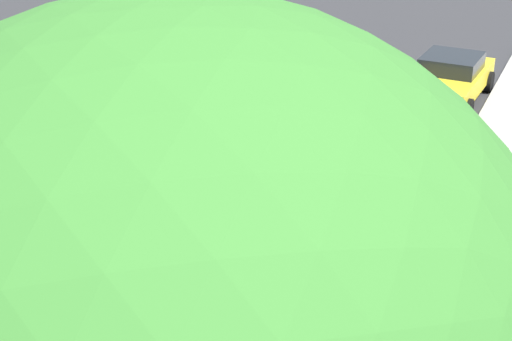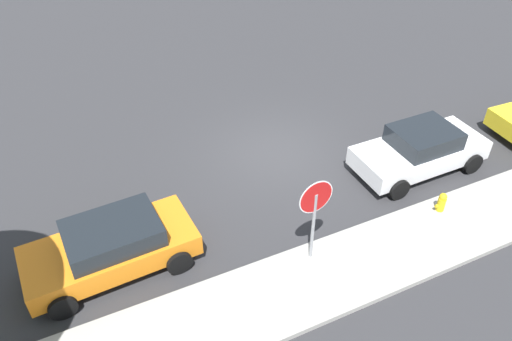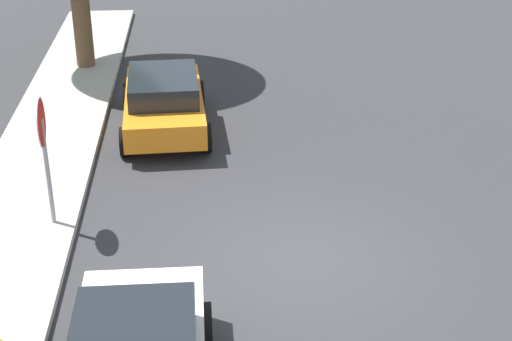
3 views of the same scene
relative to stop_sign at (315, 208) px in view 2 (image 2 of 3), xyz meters
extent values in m
plane|color=#2D2D30|center=(-1.33, -4.38, -1.75)|extent=(60.00, 60.00, 0.00)
cube|color=#9E9B93|center=(-1.33, 0.70, -1.68)|extent=(32.00, 2.19, 0.14)
cylinder|color=gray|center=(0.00, 0.00, -0.67)|extent=(0.08, 0.08, 2.15)
cylinder|color=white|center=(0.00, 0.00, 0.32)|extent=(0.89, 0.06, 0.89)
cylinder|color=red|center=(0.00, 0.00, 0.32)|extent=(0.83, 0.07, 0.83)
cube|color=orange|center=(4.45, -1.84, -1.16)|extent=(4.09, 1.93, 0.57)
cube|color=black|center=(4.33, -1.85, -0.64)|extent=(2.24, 1.64, 0.49)
cylinder|color=black|center=(5.77, -0.91, -1.43)|extent=(0.65, 0.25, 0.64)
cylinder|color=black|center=(5.86, -2.65, -1.43)|extent=(0.65, 0.25, 0.64)
cylinder|color=black|center=(3.05, -1.04, -1.43)|extent=(0.65, 0.25, 0.64)
cylinder|color=black|center=(3.13, -2.78, -1.43)|extent=(0.65, 0.25, 0.64)
cube|color=white|center=(-4.80, -1.82, -1.16)|extent=(4.06, 1.72, 0.58)
cube|color=black|center=(-4.85, -1.82, -0.60)|extent=(1.84, 1.51, 0.53)
cylinder|color=black|center=(-3.43, -0.97, -1.43)|extent=(0.64, 0.22, 0.64)
cylinder|color=black|center=(-3.42, -2.67, -1.43)|extent=(0.64, 0.22, 0.64)
cylinder|color=black|center=(-6.19, -0.98, -1.43)|extent=(0.64, 0.22, 0.64)
cylinder|color=black|center=(-6.18, -2.68, -1.43)|extent=(0.64, 0.22, 0.64)
cylinder|color=black|center=(-8.84, -2.51, -1.43)|extent=(0.65, 0.25, 0.64)
cylinder|color=gold|center=(-4.05, 0.06, -1.47)|extent=(0.22, 0.22, 0.55)
sphere|color=gold|center=(-4.05, 0.06, -1.14)|extent=(0.21, 0.21, 0.21)
cylinder|color=gold|center=(-3.90, 0.06, -1.42)|extent=(0.08, 0.09, 0.09)
camera|label=1|loc=(12.35, 2.44, 6.05)|focal=55.00mm
camera|label=2|loc=(4.80, 7.01, 7.71)|focal=35.00mm
camera|label=3|loc=(-12.45, -2.77, 5.48)|focal=55.00mm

